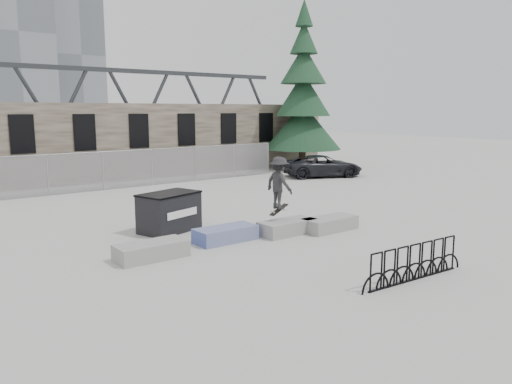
% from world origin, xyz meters
% --- Properties ---
extents(ground, '(120.00, 120.00, 0.00)m').
position_xyz_m(ground, '(0.00, 0.00, 0.00)').
color(ground, '#ABABA6').
rests_on(ground, ground).
extents(stone_wall, '(36.00, 2.58, 4.50)m').
position_xyz_m(stone_wall, '(0.00, 16.24, 2.26)').
color(stone_wall, brown).
rests_on(stone_wall, ground).
extents(chainlink_fence, '(22.06, 0.06, 2.02)m').
position_xyz_m(chainlink_fence, '(-0.00, 12.50, 1.04)').
color(chainlink_fence, gray).
rests_on(chainlink_fence, ground).
extents(planter_far_left, '(2.00, 0.90, 0.46)m').
position_xyz_m(planter_far_left, '(-3.47, -0.06, 0.25)').
color(planter_far_left, '#989895').
rests_on(planter_far_left, ground).
extents(planter_center_left, '(2.00, 0.90, 0.46)m').
position_xyz_m(planter_center_left, '(-0.78, 0.21, 0.25)').
color(planter_center_left, '#34469E').
rests_on(planter_center_left, ground).
extents(planter_center_right, '(2.00, 0.90, 0.46)m').
position_xyz_m(planter_center_right, '(1.40, -0.28, 0.25)').
color(planter_center_right, '#989895').
rests_on(planter_center_right, ground).
extents(planter_offset, '(2.00, 0.90, 0.46)m').
position_xyz_m(planter_offset, '(2.90, -0.79, 0.25)').
color(planter_offset, '#989895').
rests_on(planter_offset, ground).
extents(dumpster, '(2.31, 1.78, 1.34)m').
position_xyz_m(dumpster, '(-1.54, 2.49, 0.68)').
color(dumpster, black).
rests_on(dumpster, ground).
extents(bike_rack, '(3.58, 0.30, 0.90)m').
position_xyz_m(bike_rack, '(0.81, -5.65, 0.44)').
color(bike_rack, black).
rests_on(bike_rack, ground).
extents(spruce_tree, '(5.35, 5.35, 11.50)m').
position_xyz_m(spruce_tree, '(14.66, 13.20, 4.58)').
color(spruce_tree, '#38281E').
rests_on(spruce_tree, ground).
extents(truss_bridge, '(70.00, 3.00, 9.80)m').
position_xyz_m(truss_bridge, '(10.00, 55.00, 4.13)').
color(truss_bridge, '#2D3033').
rests_on(truss_bridge, ground).
extents(suv, '(5.35, 4.01, 1.35)m').
position_xyz_m(suv, '(12.79, 9.29, 0.68)').
color(suv, black).
rests_on(suv, ground).
extents(skateboarder, '(0.78, 1.16, 1.94)m').
position_xyz_m(skateboarder, '(1.25, -0.01, 1.71)').
color(skateboarder, '#252427').
rests_on(skateboarder, ground).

